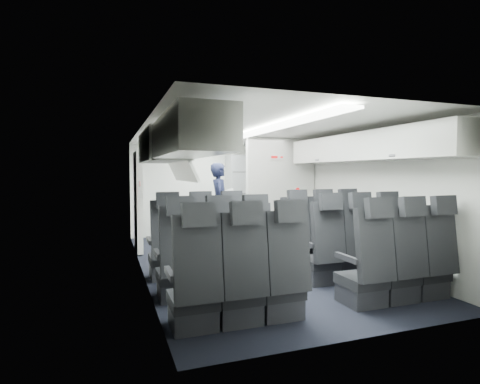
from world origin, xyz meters
TOP-DOWN VIEW (x-y plane):
  - cabin_shell at (0.00, 0.00)m, footprint 3.41×6.01m
  - seat_row_front at (-0.00, -0.53)m, footprint 3.33×0.56m
  - seat_row_mid at (-0.00, -1.43)m, footprint 3.33×0.56m
  - seat_row_rear at (-0.00, -2.33)m, footprint 3.33×0.56m
  - overhead_bin_left_rear at (-1.40, -2.00)m, footprint 0.53×1.80m
  - overhead_bin_left_front_open at (-1.44, -0.25)m, footprint 0.64×1.70m
  - overhead_bin_right_rear at (1.40, -2.00)m, footprint 0.53×1.80m
  - overhead_bin_right_front at (1.40, -0.25)m, footprint 0.53×1.70m
  - bulkhead_partition at (0.98, 0.80)m, footprint 1.40×0.15m
  - galley_unit at (0.95, 2.72)m, footprint 0.85×0.52m
  - boarding_door at (-1.64, 1.55)m, footprint 0.12×1.27m
  - flight_attendant at (0.03, 1.76)m, footprint 0.53×0.69m
  - carry_on_bag at (-1.45, -0.25)m, footprint 0.47×0.38m
  - papers at (0.22, 1.71)m, footprint 0.21×0.03m

SIDE VIEW (x-z plane):
  - seat_row_front at x=0.00m, z-range -0.21..1.02m
  - seat_row_mid at x=0.00m, z-range -0.21..1.02m
  - seat_row_rear at x=0.00m, z-range -0.21..1.02m
  - flight_attendant at x=0.03m, z-range 0.00..1.69m
  - galley_unit at x=0.95m, z-range 0.00..1.90m
  - boarding_door at x=-1.64m, z-range 0.02..1.88m
  - papers at x=0.22m, z-range 0.98..1.13m
  - bulkhead_partition at x=0.98m, z-range 0.01..2.14m
  - cabin_shell at x=0.00m, z-range 0.04..2.21m
  - overhead_bin_left_front_open at x=-1.44m, z-range 1.38..2.10m
  - carry_on_bag at x=-1.45m, z-range 1.66..1.90m
  - overhead_bin_right_front at x=1.40m, z-range 1.66..2.06m
  - overhead_bin_left_rear at x=-1.40m, z-range 1.66..2.06m
  - overhead_bin_right_rear at x=1.40m, z-range 1.66..2.06m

